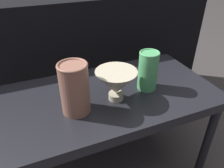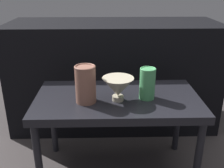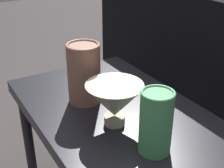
{
  "view_description": "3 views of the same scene",
  "coord_description": "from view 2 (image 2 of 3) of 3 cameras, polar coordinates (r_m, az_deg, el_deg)",
  "views": [
    {
      "loc": [
        -0.27,
        -0.66,
        0.95
      ],
      "look_at": [
        -0.01,
        -0.03,
        0.52
      ],
      "focal_mm": 35.0,
      "sensor_mm": 36.0,
      "label": 1
    },
    {
      "loc": [
        -0.06,
        -1.2,
        1.02
      ],
      "look_at": [
        -0.03,
        -0.02,
        0.54
      ],
      "focal_mm": 42.0,
      "sensor_mm": 36.0,
      "label": 2
    },
    {
      "loc": [
        0.6,
        -0.41,
        0.94
      ],
      "look_at": [
        -0.02,
        -0.04,
        0.57
      ],
      "focal_mm": 50.0,
      "sensor_mm": 36.0,
      "label": 3
    }
  ],
  "objects": [
    {
      "name": "bowl",
      "position": [
        1.26,
        1.33,
        -0.72
      ],
      "size": [
        0.15,
        0.15,
        0.12
      ],
      "color": "#B2A88E",
      "rests_on": "table"
    },
    {
      "name": "vase_textured_left",
      "position": [
        1.25,
        -5.79,
        0.05
      ],
      "size": [
        0.1,
        0.1,
        0.18
      ],
      "color": "brown",
      "rests_on": "table"
    },
    {
      "name": "vase_colorful_right",
      "position": [
        1.29,
        7.7,
        0.19
      ],
      "size": [
        0.08,
        0.08,
        0.16
      ],
      "color": "#47995B",
      "rests_on": "table"
    },
    {
      "name": "couch_backdrop",
      "position": [
        1.89,
        0.39,
        2.12
      ],
      "size": [
        1.43,
        0.5,
        0.74
      ],
      "color": "black",
      "rests_on": "ground_plane"
    },
    {
      "name": "table",
      "position": [
        1.35,
        1.18,
        -4.65
      ],
      "size": [
        0.83,
        0.45,
        0.46
      ],
      "color": "black",
      "rests_on": "ground_plane"
    }
  ]
}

